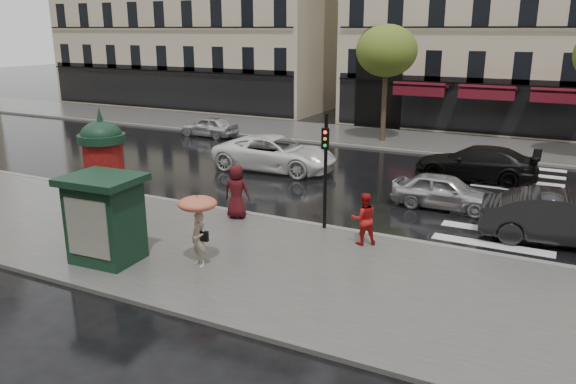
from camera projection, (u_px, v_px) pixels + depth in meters
The scene contains 18 objects.
ground at pixel (257, 256), 16.41m from camera, with size 160.00×160.00×0.00m, color black.
near_sidewalk at pixel (249, 260), 15.97m from camera, with size 90.00×7.00×0.12m, color #474744.
far_sidewalk at pixel (421, 142), 32.65m from camera, with size 90.00×6.00×0.12m, color #474744.
near_kerb at pixel (302, 223), 18.96m from camera, with size 90.00×0.25×0.14m, color slate.
far_kerb at pixel (407, 151), 30.08m from camera, with size 90.00×0.25×0.14m, color slate.
zebra_crossing at pixel (512, 198), 22.01m from camera, with size 3.60×11.75×0.01m, color silver.
tree_far_left at pixel (387, 51), 31.23m from camera, with size 3.40×3.40×6.64m.
woman_umbrella at pixel (198, 219), 15.09m from camera, with size 1.06×1.06×2.04m.
woman_red at pixel (364, 219), 16.79m from camera, with size 0.78×0.61×1.60m, color red.
man_burgundy at pixel (237, 191), 19.13m from camera, with size 0.91×0.59×1.86m, color #410D12.
morris_column at pixel (105, 171), 17.87m from camera, with size 1.47×1.47×3.96m.
traffic_light at pixel (325, 160), 17.67m from camera, with size 0.27×0.37×3.75m.
newsstand at pixel (105, 218), 15.47m from camera, with size 2.12×1.82×2.45m.
car_silver at pixel (445, 191), 20.59m from camera, with size 1.53×3.81×1.30m, color #B7B7BC.
car_darkgrey at pixel (563, 219), 17.15m from camera, with size 1.68×4.82×1.59m, color black.
car_white at pixel (275, 153), 26.12m from camera, with size 2.66×5.77×1.60m, color white.
car_black at pixel (476, 163), 24.45m from camera, with size 2.09×5.15×1.49m, color black.
car_far_silver at pixel (209, 127), 34.28m from camera, with size 1.48×3.67×1.25m, color silver.
Camera 1 is at (7.71, -13.16, 6.40)m, focal length 35.00 mm.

